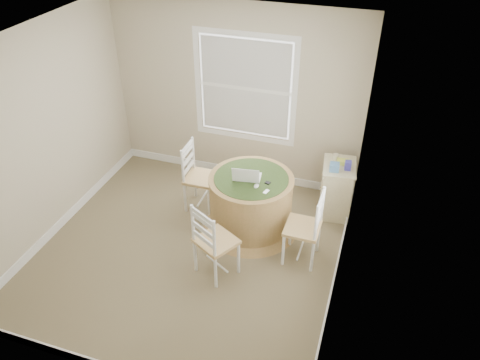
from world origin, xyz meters
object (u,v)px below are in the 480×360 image
(chair_right, at_px, (303,227))
(corner_chest, at_px, (336,189))
(chair_near, at_px, (216,241))
(chair_left, at_px, (201,177))
(laptop, at_px, (247,177))
(round_table, at_px, (251,201))

(chair_right, xyz_separation_m, corner_chest, (0.25, 1.05, -0.10))
(chair_near, relative_size, corner_chest, 1.27)
(chair_left, relative_size, corner_chest, 1.27)
(chair_left, distance_m, laptop, 0.83)
(chair_left, height_order, chair_right, same)
(chair_near, bearing_deg, chair_left, -31.15)
(chair_right, relative_size, laptop, 2.53)
(laptop, relative_size, corner_chest, 0.50)
(chair_left, relative_size, chair_right, 1.00)
(round_table, xyz_separation_m, chair_left, (-0.77, 0.21, 0.06))
(chair_right, bearing_deg, chair_near, -58.16)
(round_table, bearing_deg, chair_right, -11.89)
(round_table, distance_m, chair_right, 0.84)
(chair_right, relative_size, corner_chest, 1.27)
(chair_right, height_order, laptop, laptop)
(round_table, bearing_deg, corner_chest, 48.87)
(chair_left, xyz_separation_m, chair_near, (0.64, -1.13, 0.00))
(chair_right, bearing_deg, corner_chest, 167.20)
(laptop, bearing_deg, chair_left, -27.45)
(chair_near, distance_m, corner_chest, 1.94)
(chair_left, relative_size, laptop, 2.53)
(corner_chest, bearing_deg, chair_left, -172.74)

